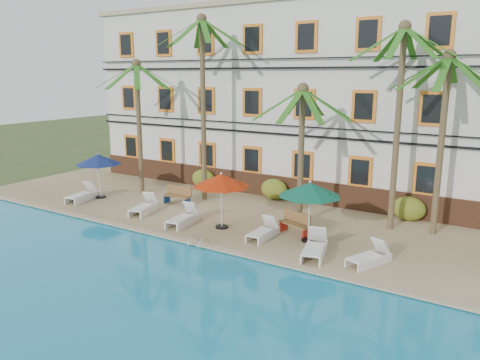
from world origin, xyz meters
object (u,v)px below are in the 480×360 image
Objects in this scene: umbrella_green at (310,190)px; lounger_f at (369,256)px; umbrella_blue at (98,160)px; lounger_e at (315,247)px; palm_b at (203,86)px; palm_c at (302,133)px; palm_d at (399,100)px; lounger_b at (144,207)px; lounger_c at (184,218)px; lounger_a at (83,195)px; palm_a at (138,108)px; bench_left at (178,195)px; umbrella_red at (221,181)px; bench_right at (296,223)px; pool_ladder at (198,246)px; lounger_d at (263,231)px; palm_e at (444,118)px.

lounger_f is at bearing -19.50° from umbrella_green.
lounger_e is (12.97, -1.52, -1.76)m from umbrella_blue.
palm_c is at bearing -9.78° from palm_b.
palm_d reaches higher than lounger_e.
lounger_b is at bearing -159.93° from palm_d.
lounger_c is at bearing 177.06° from lounger_e.
lounger_b is at bearing 0.68° from lounger_a.
palm_a is 5.31m from bench_left.
lounger_a is (-8.70, -0.14, -1.78)m from umbrella_red.
bench_left is at bearing 79.39° from lounger_b.
palm_b is 6.67m from lounger_b.
palm_b is 9.59m from palm_d.
umbrella_blue is at bearing 66.32° from lounger_a.
umbrella_blue is at bearing 168.40° from lounger_b.
lounger_c is 4.97m from bench_right.
palm_b is 6.16m from umbrella_red.
umbrella_blue is at bearing -121.39° from palm_a.
pool_ladder is at bearing -128.75° from bench_right.
umbrella_green is at bearing 19.66° from lounger_d.
palm_d is (9.58, 0.35, -0.46)m from palm_b.
lounger_d is (5.55, -3.56, -5.62)m from palm_b.
lounger_d is at bearing -3.93° from umbrella_red.
palm_b is at bearing 28.81° from umbrella_blue.
palm_a is at bearing 178.53° from palm_c.
palm_a is at bearing 163.31° from lounger_d.
lounger_c is (-9.54, -4.48, -4.48)m from palm_e.
lounger_a is at bearing -113.68° from umbrella_blue.
pool_ladder is at bearing -128.63° from lounger_d.
umbrella_red is 1.14× the size of lounger_e.
palm_a reaches higher than umbrella_green.
lounger_a is at bearing -174.53° from bench_right.
palm_c is at bearing 110.28° from bench_right.
lounger_d is at bearing -18.61° from bench_left.
lounger_e is at bearing -27.60° from palm_b.
palm_b is at bearing 135.05° from umbrella_red.
palm_c is at bearing 123.53° from lounger_e.
palm_a is 5.42m from lounger_a.
palm_a reaches higher than umbrella_blue.
lounger_a reaches higher than lounger_d.
palm_d is 11.46m from bench_left.
bench_left is at bearing -12.81° from palm_a.
bench_right is at bearing 146.24° from umbrella_green.
palm_b is 12.10m from lounger_f.
lounger_e reaches higher than lounger_f.
lounger_e is (9.03, -0.71, 0.01)m from lounger_b.
palm_e reaches higher than lounger_f.
lounger_c is 0.93× the size of lounger_e.
palm_b is at bearing 68.30° from bench_left.
lounger_a is 13.36m from lounger_e.
lounger_a is at bearing 179.98° from lounger_d.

